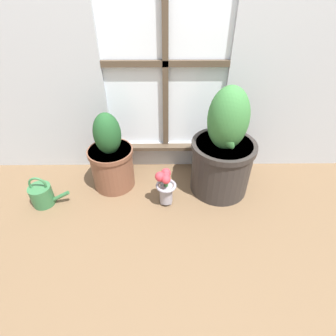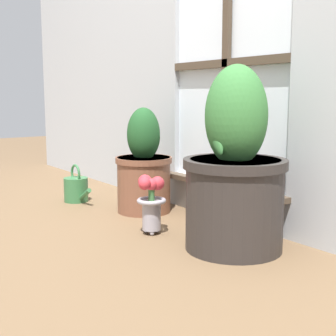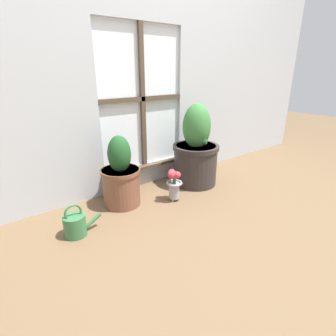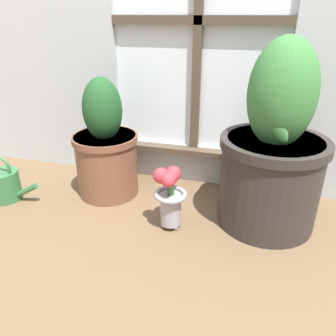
{
  "view_description": "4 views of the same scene",
  "coord_description": "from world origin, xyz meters",
  "px_view_note": "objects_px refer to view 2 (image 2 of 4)",
  "views": [
    {
      "loc": [
        -0.0,
        -1.06,
        1.18
      ],
      "look_at": [
        0.01,
        0.19,
        0.2
      ],
      "focal_mm": 28.0,
      "sensor_mm": 36.0,
      "label": 1
    },
    {
      "loc": [
        1.59,
        -0.97,
        0.58
      ],
      "look_at": [
        0.0,
        0.18,
        0.27
      ],
      "focal_mm": 50.0,
      "sensor_mm": 36.0,
      "label": 2
    },
    {
      "loc": [
        -1.13,
        -1.31,
        0.95
      ],
      "look_at": [
        0.03,
        0.21,
        0.22
      ],
      "focal_mm": 28.0,
      "sensor_mm": 36.0,
      "label": 3
    },
    {
      "loc": [
        0.28,
        -0.92,
        0.75
      ],
      "look_at": [
        -0.04,
        0.2,
        0.2
      ],
      "focal_mm": 35.0,
      "sensor_mm": 36.0,
      "label": 4
    }
  ],
  "objects_px": {
    "potted_plant_left": "(144,170)",
    "watering_can": "(76,189)",
    "flower_vase": "(151,201)",
    "potted_plant_right": "(235,177)"
  },
  "relations": [
    {
      "from": "potted_plant_right",
      "to": "watering_can",
      "type": "xyz_separation_m",
      "value": [
        -1.1,
        -0.14,
        -0.21
      ]
    },
    {
      "from": "potted_plant_right",
      "to": "flower_vase",
      "type": "height_order",
      "value": "potted_plant_right"
    },
    {
      "from": "flower_vase",
      "to": "watering_can",
      "type": "relative_size",
      "value": 1.06
    },
    {
      "from": "potted_plant_left",
      "to": "potted_plant_right",
      "type": "height_order",
      "value": "potted_plant_right"
    },
    {
      "from": "potted_plant_right",
      "to": "watering_can",
      "type": "bearing_deg",
      "value": -172.76
    },
    {
      "from": "potted_plant_right",
      "to": "flower_vase",
      "type": "distance_m",
      "value": 0.4
    },
    {
      "from": "potted_plant_left",
      "to": "potted_plant_right",
      "type": "xyz_separation_m",
      "value": [
        0.69,
        -0.04,
        0.07
      ]
    },
    {
      "from": "potted_plant_left",
      "to": "watering_can",
      "type": "xyz_separation_m",
      "value": [
        -0.41,
        -0.18,
        -0.14
      ]
    },
    {
      "from": "potted_plant_right",
      "to": "watering_can",
      "type": "height_order",
      "value": "potted_plant_right"
    },
    {
      "from": "potted_plant_right",
      "to": "flower_vase",
      "type": "relative_size",
      "value": 2.77
    }
  ]
}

